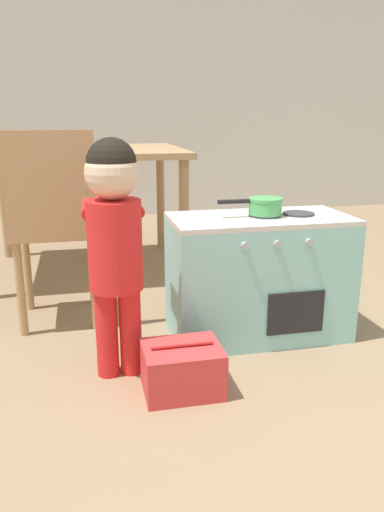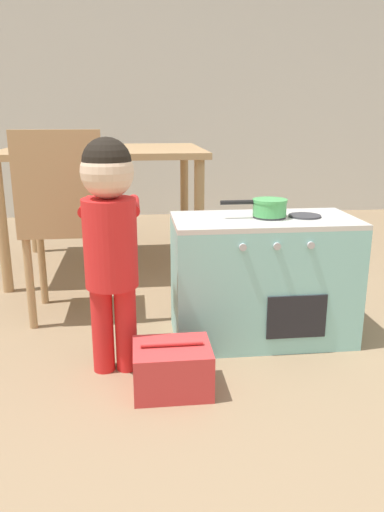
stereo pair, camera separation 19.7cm
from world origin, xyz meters
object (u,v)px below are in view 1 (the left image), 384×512
(toy_basket, at_px, (182,369))
(play_kitchen, at_px, (258,276))
(child_figure, at_px, (114,229))
(dining_table, at_px, (83,164))
(dining_chair_near, at_px, (54,224))
(toy_pot, at_px, (264,205))

(toy_basket, bearing_deg, play_kitchen, 43.78)
(play_kitchen, height_order, child_figure, child_figure)
(toy_basket, distance_m, dining_table, 1.66)
(child_figure, height_order, toy_basket, child_figure)
(child_figure, relative_size, toy_basket, 3.21)
(dining_table, bearing_deg, play_kitchen, -58.06)
(dining_chair_near, bearing_deg, child_figure, -66.12)
(play_kitchen, distance_m, toy_pot, 0.31)
(toy_pot, height_order, dining_chair_near, dining_chair_near)
(toy_pot, height_order, dining_table, dining_table)
(toy_basket, bearing_deg, dining_chair_near, 121.86)
(play_kitchen, relative_size, toy_basket, 2.80)
(dining_table, distance_m, dining_chair_near, 0.87)
(child_figure, bearing_deg, dining_chair_near, 113.88)
(child_figure, relative_size, dining_table, 0.74)
(child_figure, height_order, dining_chair_near, dining_chair_near)
(toy_pot, bearing_deg, toy_basket, -137.17)
(play_kitchen, distance_m, child_figure, 0.72)
(play_kitchen, height_order, toy_pot, toy_pot)
(toy_pot, height_order, toy_basket, toy_pot)
(toy_pot, relative_size, toy_basket, 1.02)
(toy_basket, bearing_deg, toy_pot, 42.83)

